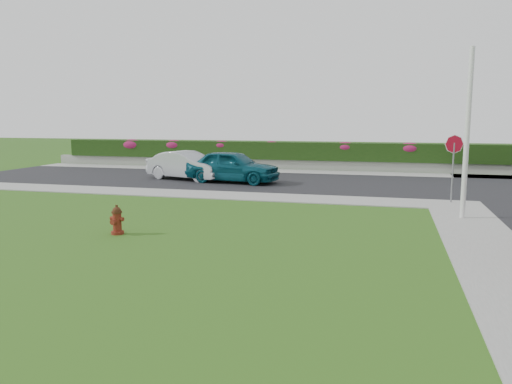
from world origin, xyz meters
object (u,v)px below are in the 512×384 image
(fire_hydrant, at_px, (117,220))
(utility_pole, at_px, (467,135))
(sedan_teal, at_px, (233,166))
(stop_sign, at_px, (454,152))
(sedan_silver, at_px, (187,165))

(fire_hydrant, height_order, utility_pole, utility_pole)
(sedan_teal, relative_size, utility_pole, 0.87)
(utility_pole, bearing_deg, sedan_teal, 145.71)
(fire_hydrant, xyz_separation_m, sedan_teal, (-0.26, 11.37, 0.44))
(fire_hydrant, xyz_separation_m, utility_pole, (9.51, 4.71, 2.28))
(fire_hydrant, bearing_deg, sedan_teal, 98.96)
(sedan_teal, xyz_separation_m, stop_sign, (9.78, -3.55, 1.08))
(fire_hydrant, height_order, sedan_silver, sedan_silver)
(sedan_silver, distance_m, stop_sign, 13.07)
(sedan_teal, height_order, stop_sign, stop_sign)
(fire_hydrant, distance_m, sedan_teal, 11.38)
(fire_hydrant, bearing_deg, utility_pole, 34.00)
(utility_pole, xyz_separation_m, stop_sign, (0.01, 3.11, -0.75))
(fire_hydrant, xyz_separation_m, stop_sign, (9.52, 7.83, 1.53))
(sedan_silver, bearing_deg, stop_sign, -91.20)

